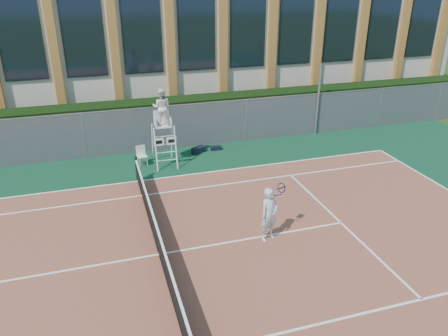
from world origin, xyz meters
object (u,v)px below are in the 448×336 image
object	(u,v)px
steel_pole	(318,100)
umpire_chair	(162,109)
tennis_player	(269,214)
plastic_chair	(141,154)

from	to	relation	value
steel_pole	umpire_chair	xyz separation A→B (m)	(-8.57, -1.65, 0.72)
umpire_chair	tennis_player	xyz separation A→B (m)	(2.16, -7.21, -1.65)
steel_pole	plastic_chair	distance (m)	9.79
steel_pole	umpire_chair	size ratio (longest dim) A/B	1.06
umpire_chair	plastic_chair	xyz separation A→B (m)	(-1.02, 0.20, -2.07)
plastic_chair	tennis_player	xyz separation A→B (m)	(3.18, -7.42, 0.41)
plastic_chair	steel_pole	bearing A→B (deg)	8.61
tennis_player	steel_pole	bearing A→B (deg)	54.15
umpire_chair	tennis_player	size ratio (longest dim) A/B	1.94
umpire_chair	tennis_player	distance (m)	7.71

